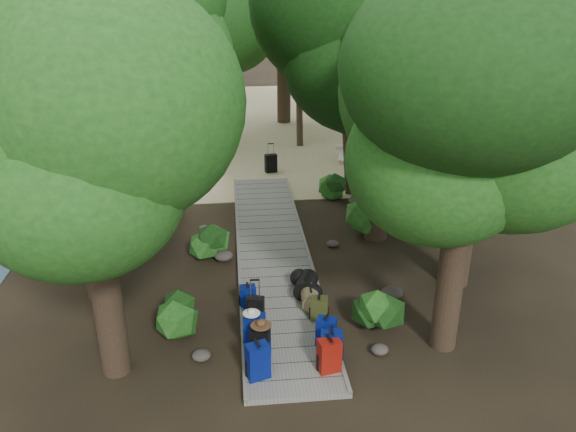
{
  "coord_description": "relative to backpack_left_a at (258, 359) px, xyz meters",
  "views": [
    {
      "loc": [
        -1.03,
        -13.03,
        7.18
      ],
      "look_at": [
        0.46,
        1.33,
        1.0
      ],
      "focal_mm": 35.0,
      "sensor_mm": 36.0,
      "label": 1
    }
  ],
  "objects": [
    {
      "name": "shrub_right_a",
      "position": [
        2.72,
        1.57,
        -0.02
      ],
      "size": [
        1.11,
        1.11,
        1.0
      ],
      "primitive_type": null,
      "color": "#194B16",
      "rests_on": "ground"
    },
    {
      "name": "palm_right_b",
      "position": [
        5.78,
        14.87,
        4.04
      ],
      "size": [
        4.72,
        4.72,
        9.12
      ],
      "primitive_type": null,
      "color": "#10380F",
      "rests_on": "ground"
    },
    {
      "name": "backpack_right_b",
      "position": [
        1.47,
        0.3,
        -0.02
      ],
      "size": [
        0.45,
        0.34,
        0.76
      ],
      "primitive_type": null,
      "rotation": [
        0.0,
        0.0,
        -0.1
      ],
      "color": "navy",
      "rests_on": "boardwalk"
    },
    {
      "name": "palm_left_a",
      "position": [
        -3.67,
        11.31,
        3.18
      ],
      "size": [
        4.65,
        4.65,
        7.39
      ],
      "primitive_type": null,
      "color": "#10380F",
      "rests_on": "ground"
    },
    {
      "name": "ground",
      "position": [
        0.7,
        4.34,
        -0.52
      ],
      "size": [
        120.0,
        120.0,
        0.0
      ],
      "primitive_type": "plane",
      "color": "#302518",
      "rests_on": "ground"
    },
    {
      "name": "rock_right_a",
      "position": [
        2.54,
        0.61,
        -0.42
      ],
      "size": [
        0.36,
        0.33,
        0.2
      ],
      "primitive_type": null,
      "color": "#4C473F",
      "rests_on": "ground"
    },
    {
      "name": "shrub_right_b",
      "position": [
        3.58,
        6.45,
        0.07
      ],
      "size": [
        1.3,
        1.3,
        1.17
      ],
      "primitive_type": null,
      "color": "#194B16",
      "rests_on": "ground"
    },
    {
      "name": "rock_right_d",
      "position": [
        3.86,
        8.67,
        -0.34
      ],
      "size": [
        0.64,
        0.58,
        0.35
      ],
      "primitive_type": null,
      "color": "#4C473F",
      "rests_on": "ground"
    },
    {
      "name": "rock_right_b",
      "position": [
        3.38,
        2.71,
        -0.37
      ],
      "size": [
        0.53,
        0.47,
        0.29
      ],
      "primitive_type": null,
      "color": "#4C473F",
      "rests_on": "ground"
    },
    {
      "name": "shrub_left_a",
      "position": [
        -1.75,
        1.8,
        -0.09
      ],
      "size": [
        0.94,
        0.94,
        0.85
      ],
      "primitive_type": null,
      "color": "#194B16",
      "rests_on": "ground"
    },
    {
      "name": "tree_left_a",
      "position": [
        -2.76,
        0.63,
        3.42
      ],
      "size": [
        4.73,
        4.73,
        7.88
      ],
      "primitive_type": null,
      "color": "black",
      "rests_on": "ground"
    },
    {
      "name": "tree_right_e",
      "position": [
        4.63,
        11.08,
        4.14
      ],
      "size": [
        5.18,
        5.18,
        9.32
      ],
      "primitive_type": null,
      "color": "black",
      "rests_on": "ground"
    },
    {
      "name": "shrub_right_c",
      "position": [
        3.01,
        9.37,
        -0.12
      ],
      "size": [
        0.88,
        0.88,
        0.79
      ],
      "primitive_type": null,
      "color": "#194B16",
      "rests_on": "ground"
    },
    {
      "name": "tree_right_d",
      "position": [
        6.1,
        8.29,
        4.89
      ],
      "size": [
        5.9,
        5.9,
        10.81
      ],
      "primitive_type": null,
      "color": "black",
      "rests_on": "ground"
    },
    {
      "name": "rock_right_c",
      "position": [
        2.45,
        5.63,
        -0.42
      ],
      "size": [
        0.35,
        0.31,
        0.19
      ],
      "primitive_type": null,
      "color": "#4C473F",
      "rests_on": "ground"
    },
    {
      "name": "rock_left_d",
      "position": [
        -1.28,
        7.15,
        -0.43
      ],
      "size": [
        0.31,
        0.28,
        0.17
      ],
      "primitive_type": null,
      "color": "#4C473F",
      "rests_on": "ground"
    },
    {
      "name": "shrub_left_b",
      "position": [
        -1.07,
        5.5,
        -0.06
      ],
      "size": [
        1.03,
        1.03,
        0.92
      ],
      "primitive_type": null,
      "color": "#194B16",
      "rests_on": "ground"
    },
    {
      "name": "lone_suitcase_on_sand",
      "position": [
        1.19,
        12.46,
        -0.14
      ],
      "size": [
        0.51,
        0.37,
        0.72
      ],
      "primitive_type": null,
      "rotation": [
        0.0,
        0.0,
        0.26
      ],
      "color": "black",
      "rests_on": "sand_beach"
    },
    {
      "name": "rock_left_b",
      "position": [
        -1.81,
        2.55,
        -0.42
      ],
      "size": [
        0.35,
        0.32,
        0.19
      ],
      "primitive_type": null,
      "color": "#4C473F",
      "rests_on": "ground"
    },
    {
      "name": "tree_left_c",
      "position": [
        -3.22,
        7.21,
        3.89
      ],
      "size": [
        5.07,
        5.07,
        8.82
      ],
      "primitive_type": null,
      "color": "black",
      "rests_on": "ground"
    },
    {
      "name": "backpack_right_c",
      "position": [
        1.46,
        0.89,
        -0.06
      ],
      "size": [
        0.48,
        0.41,
        0.68
      ],
      "primitive_type": null,
      "rotation": [
        0.0,
        0.0,
        -0.4
      ],
      "color": "navy",
      "rests_on": "boardwalk"
    },
    {
      "name": "backpack_left_b",
      "position": [
        0.08,
        0.68,
        -0.05
      ],
      "size": [
        0.44,
        0.37,
        0.69
      ],
      "primitive_type": null,
      "rotation": [
        0.0,
        0.0,
        -0.31
      ],
      "color": "black",
      "rests_on": "boardwalk"
    },
    {
      "name": "duffel_right_khaki",
      "position": [
        1.35,
        2.38,
        -0.18
      ],
      "size": [
        0.47,
        0.68,
        0.44
      ],
      "primitive_type": null,
      "rotation": [
        0.0,
        0.0,
        -0.05
      ],
      "color": "olive",
      "rests_on": "boardwalk"
    },
    {
      "name": "backpack_left_a",
      "position": [
        0.0,
        0.0,
        0.0
      ],
      "size": [
        0.5,
        0.42,
        0.8
      ],
      "primitive_type": null,
      "rotation": [
        0.0,
        0.0,
        0.32
      ],
      "color": "navy",
      "rests_on": "boardwalk"
    },
    {
      "name": "rock_left_a",
      "position": [
        -1.11,
        0.78,
        -0.41
      ],
      "size": [
        0.39,
        0.35,
        0.21
      ],
      "primitive_type": null,
      "color": "#4C473F",
      "rests_on": "ground"
    },
    {
      "name": "tree_back_c",
      "position": [
        5.69,
        19.47,
        3.74
      ],
      "size": [
        4.73,
        4.73,
        8.51
      ],
      "primitive_type": null,
      "color": "black",
      "rests_on": "ground"
    },
    {
      "name": "tree_left_b",
      "position": [
        -3.62,
        3.57,
        4.3
      ],
      "size": [
        5.35,
        5.35,
        9.63
      ],
      "primitive_type": null,
      "color": "black",
      "rests_on": "ground"
    },
    {
      "name": "hat_brown",
      "position": [
        0.11,
        0.68,
        0.36
      ],
      "size": [
        0.42,
        0.42,
        0.13
      ],
      "primitive_type": null,
      "color": "#51351E",
      "rests_on": "backpack_left_b"
    },
    {
      "name": "backpack_right_d",
      "position": [
        1.46,
        1.84,
        -0.11
      ],
      "size": [
        0.42,
        0.33,
        0.58
      ],
      "primitive_type": null,
      "rotation": [
        0.0,
        0.0,
        -0.15
      ],
      "color": "#37421B",
      "rests_on": "boardwalk"
    },
    {
      "name": "tree_back_b",
      "position": [
        2.51,
        20.72,
        4.55
      ],
      "size": [
        5.68,
        5.68,
        10.14
      ],
      "primitive_type": null,
      "color": "black",
      "rests_on": "ground"
    },
    {
      "name": "tree_back_a",
      "position": [
        -1.24,
        18.95,
        3.89
      ],
      "size": [
        5.09,
        5.09,
        8.81
      ],
      "primitive_type": null,
      "color": "black",
      "rests_on": "ground"
    },
    {
      "name": "hat_white",
      "position": [
        -0.07,
        0.99,
        0.44
      ],
      "size": [
        0.35,
        0.35,
        0.12
      ],
      "primitive_type": null,
      "color": "silver",
      "rests_on": "backpack_left_c"
    },
    {
      "name": "backpack_left_c",
      "position": [
        -0.01,
        1.03,
        -0.01
      ],
      "size": [
        0.47,
        0.38,
        0.78
      ],
      "primitive_type": null,
      "rotation": [
        0.0,
        0.0,
        -0.2
      ],
      "color": "navy",
      "rests_on": "boardwalk"
    },
    {
      "name": "tree_right_b",
      "position": [
        5.17,
        3.29,
        4.25
      ],
      "size": [
        5.34,
        5.34,
        9.53
      ],
      "primitive_type": null,
      "color": "black",
      "rests_on": "ground"
    },
    {
      "name": "sun_lounger",
      "position": [
        4.4,
        13.61,
        -0.22
      ],
      "size": [
        0.98,
        1.8,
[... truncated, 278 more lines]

